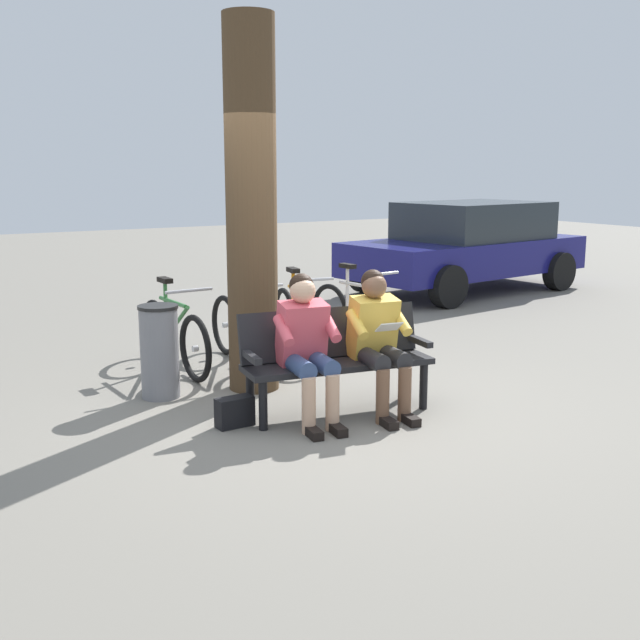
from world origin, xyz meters
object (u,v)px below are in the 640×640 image
(person_reading, at_px, (378,335))
(litter_bin, at_px, (160,351))
(bicycle_black, at_px, (357,315))
(bicycle_red, at_px, (299,321))
(handbag, at_px, (235,412))
(bicycle_silver, at_px, (174,336))
(tree_trunk, at_px, (251,208))
(parked_car, at_px, (467,245))
(bicycle_orange, at_px, (244,331))
(bench, at_px, (335,353))
(person_companion, at_px, (307,341))

(person_reading, bearing_deg, litter_bin, -34.74)
(bicycle_black, xyz_separation_m, bicycle_red, (0.77, -0.01, 0.00))
(person_reading, xyz_separation_m, handbag, (1.20, -0.27, -0.54))
(bicycle_red, height_order, bicycle_silver, same)
(handbag, xyz_separation_m, bicycle_black, (-2.44, -1.91, 0.24))
(tree_trunk, xyz_separation_m, parked_car, (-5.61, -3.41, -0.90))
(person_reading, relative_size, bicycle_black, 0.72)
(bicycle_orange, bearing_deg, parked_car, 116.46)
(bicycle_orange, bearing_deg, person_reading, 8.07)
(bicycle_red, bearing_deg, person_reading, -2.91)
(bench, relative_size, bicycle_silver, 0.98)
(bicycle_orange, distance_m, parked_car, 5.89)
(person_reading, bearing_deg, parked_car, -129.01)
(handbag, relative_size, bicycle_silver, 0.18)
(bicycle_silver, bearing_deg, bicycle_orange, 77.93)
(person_reading, bearing_deg, bicycle_orange, -74.07)
(tree_trunk, relative_size, litter_bin, 3.98)
(bicycle_silver, bearing_deg, bench, 17.09)
(litter_bin, height_order, bicycle_orange, bicycle_orange)
(person_reading, bearing_deg, person_companion, -0.05)
(bicycle_black, relative_size, bicycle_red, 1.00)
(litter_bin, bearing_deg, bicycle_orange, -149.26)
(bench, distance_m, handbag, 0.99)
(handbag, relative_size, bicycle_orange, 0.18)
(person_reading, distance_m, tree_trunk, 1.66)
(litter_bin, bearing_deg, bench, 134.91)
(bicycle_black, bearing_deg, litter_bin, -79.80)
(litter_bin, xyz_separation_m, bicycle_black, (-2.67, -0.83, -0.06))
(person_reading, height_order, handbag, person_reading)
(person_reading, height_order, person_companion, same)
(litter_bin, relative_size, bicycle_silver, 0.50)
(bicycle_black, xyz_separation_m, bicycle_silver, (2.23, 0.01, 0.00))
(person_companion, bearing_deg, bicycle_orange, -92.16)
(bench, xyz_separation_m, tree_trunk, (0.28, -0.97, 1.17))
(bicycle_silver, bearing_deg, bicycle_black, 87.82)
(person_companion, xyz_separation_m, bicycle_orange, (-0.37, -1.95, -0.30))
(bicycle_black, bearing_deg, bicycle_red, -97.57)
(bench, bearing_deg, person_reading, 153.03)
(person_reading, bearing_deg, bicycle_silver, -56.82)
(bench, height_order, parked_car, parked_car)
(bicycle_black, bearing_deg, bench, -45.07)
(bench, relative_size, bicycle_black, 0.99)
(litter_bin, distance_m, bicycle_silver, 0.93)
(handbag, relative_size, tree_trunk, 0.09)
(handbag, xyz_separation_m, litter_bin, (0.23, -1.08, 0.30))
(handbag, height_order, litter_bin, litter_bin)
(bench, bearing_deg, handbag, 5.11)
(tree_trunk, xyz_separation_m, bicycle_black, (-1.82, -0.99, -1.31))
(litter_bin, bearing_deg, bicycle_silver, -118.25)
(litter_bin, relative_size, bicycle_orange, 0.50)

